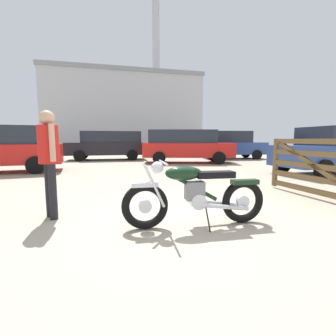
% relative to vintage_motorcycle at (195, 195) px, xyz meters
% --- Properties ---
extents(ground_plane, '(80.00, 80.00, 0.00)m').
position_rel_vintage_motorcycle_xyz_m(ground_plane, '(0.03, 0.36, -0.45)').
color(ground_plane, tan).
extents(vintage_motorcycle, '(2.08, 0.62, 0.94)m').
position_rel_vintage_motorcycle_xyz_m(vintage_motorcycle, '(0.00, 0.00, 0.00)').
color(vintage_motorcycle, black).
rests_on(vintage_motorcycle, ground_plane).
extents(timber_gate, '(0.44, 2.54, 1.60)m').
position_rel_vintage_motorcycle_xyz_m(timber_gate, '(2.97, 0.80, 0.25)').
color(timber_gate, brown).
rests_on(timber_gate, ground_plane).
extents(bystander, '(0.30, 0.40, 1.66)m').
position_rel_vintage_motorcycle_xyz_m(bystander, '(-2.10, 0.73, 0.57)').
color(bystander, black).
rests_on(bystander, ground_plane).
extents(red_hatchback_near, '(4.96, 2.66, 1.74)m').
position_rel_vintage_motorcycle_xyz_m(red_hatchback_near, '(2.26, 9.27, 0.49)').
color(red_hatchback_near, black).
rests_on(red_hatchback_near, ground_plane).
extents(blue_hatchback_right, '(4.76, 2.10, 1.74)m').
position_rel_vintage_motorcycle_xyz_m(blue_hatchback_right, '(-1.95, 12.05, 0.49)').
color(blue_hatchback_right, black).
rests_on(blue_hatchback_right, ground_plane).
extents(dark_sedan_left, '(4.01, 2.05, 1.78)m').
position_rel_vintage_motorcycle_xyz_m(dark_sedan_left, '(5.96, 11.46, 0.47)').
color(dark_sedan_left, black).
rests_on(dark_sedan_left, ground_plane).
extents(pale_sedan_back, '(4.35, 2.25, 1.67)m').
position_rel_vintage_motorcycle_xyz_m(pale_sedan_back, '(6.34, 4.16, 0.38)').
color(pale_sedan_back, black).
rests_on(pale_sedan_back, ground_plane).
extents(industrial_building, '(21.34, 15.06, 21.83)m').
position_rel_vintage_motorcycle_xyz_m(industrial_building, '(-1.00, 34.53, 4.71)').
color(industrial_building, '#B2B2B7').
rests_on(industrial_building, ground_plane).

